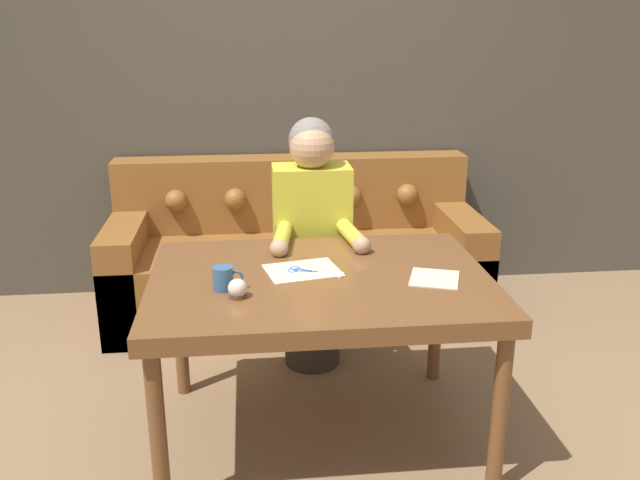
# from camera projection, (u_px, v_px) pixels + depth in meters

# --- Properties ---
(ground_plane) EXTENTS (16.00, 16.00, 0.00)m
(ground_plane) POSITION_uv_depth(u_px,v_px,m) (309.00, 443.00, 2.83)
(ground_plane) COLOR #846647
(wall_back) EXTENTS (8.00, 0.06, 2.60)m
(wall_back) POSITION_uv_depth(u_px,v_px,m) (281.00, 84.00, 4.12)
(wall_back) COLOR #474238
(wall_back) RESTS_ON ground_plane
(dining_table) EXTENTS (1.33, 0.97, 0.73)m
(dining_table) POSITION_uv_depth(u_px,v_px,m) (320.00, 292.00, 2.67)
(dining_table) COLOR brown
(dining_table) RESTS_ON ground_plane
(couch) EXTENTS (2.14, 0.85, 0.88)m
(couch) POSITION_uv_depth(u_px,v_px,m) (296.00, 260.00, 4.04)
(couch) COLOR brown
(couch) RESTS_ON ground_plane
(person) EXTENTS (0.43, 0.58, 1.25)m
(person) POSITION_uv_depth(u_px,v_px,m) (312.00, 245.00, 3.29)
(person) COLOR #33281E
(person) RESTS_ON ground_plane
(pattern_paper_main) EXTENTS (0.32, 0.28, 0.00)m
(pattern_paper_main) POSITION_uv_depth(u_px,v_px,m) (303.00, 270.00, 2.70)
(pattern_paper_main) COLOR beige
(pattern_paper_main) RESTS_ON dining_table
(pattern_paper_offcut) EXTENTS (0.24, 0.25, 0.00)m
(pattern_paper_offcut) POSITION_uv_depth(u_px,v_px,m) (434.00, 278.00, 2.62)
(pattern_paper_offcut) COLOR beige
(pattern_paper_offcut) RESTS_ON dining_table
(scissors) EXTENTS (0.22, 0.14, 0.01)m
(scissors) POSITION_uv_depth(u_px,v_px,m) (306.00, 271.00, 2.69)
(scissors) COLOR silver
(scissors) RESTS_ON dining_table
(mug) EXTENTS (0.11, 0.08, 0.09)m
(mug) POSITION_uv_depth(u_px,v_px,m) (224.00, 278.00, 2.50)
(mug) COLOR #335B84
(mug) RESTS_ON dining_table
(pin_cushion) EXTENTS (0.07, 0.07, 0.07)m
(pin_cushion) POSITION_uv_depth(u_px,v_px,m) (238.00, 289.00, 2.44)
(pin_cushion) COLOR #4C3828
(pin_cushion) RESTS_ON dining_table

